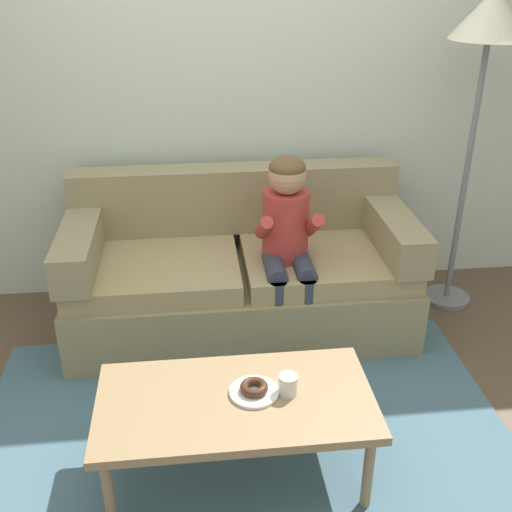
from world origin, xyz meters
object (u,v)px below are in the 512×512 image
couch (240,274)px  mug (288,385)px  person_child (288,235)px  coffee_table (236,406)px  donut (254,387)px  floor_lamp (488,38)px

couch → mug: couch is taller
couch → person_child: person_child is taller
person_child → mug: size_ratio=12.24×
couch → coffee_table: couch is taller
couch → donut: 1.22m
person_child → floor_lamp: size_ratio=0.58×
donut → floor_lamp: floor_lamp is taller
donut → floor_lamp: 2.29m
couch → mug: (0.09, -1.23, 0.13)m
mug → floor_lamp: bearing=46.1°
mug → person_child: bearing=81.3°
couch → floor_lamp: 1.91m
couch → donut: couch is taller
donut → person_child: bearing=73.6°
donut → mug: 0.14m
couch → floor_lamp: (1.38, 0.11, 1.32)m
coffee_table → couch: bearing=84.1°
coffee_table → mug: mug is taller
coffee_table → person_child: person_child is taller
floor_lamp → coffee_table: bearing=-138.2°
person_child → mug: 1.06m
person_child → floor_lamp: floor_lamp is taller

